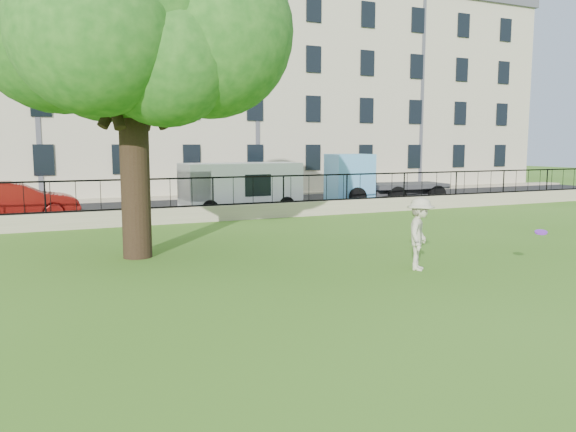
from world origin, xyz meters
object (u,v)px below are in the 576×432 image
frisbee (541,232)px  tree (124,8)px  white_van (241,188)px  blue_truck (385,178)px  man (420,234)px  red_sedan (14,202)px

frisbee → tree: bearing=143.3°
white_van → blue_truck: bearing=5.3°
frisbee → blue_truck: bearing=68.0°
man → blue_truck: blue_truck is taller
tree → red_sedan: bearing=108.6°
frisbee → red_sedan: 18.61m
blue_truck → man: bearing=-114.1°
white_van → blue_truck: size_ratio=0.87×
man → white_van: bearing=44.0°
white_van → man: bearing=-91.9°
red_sedan → blue_truck: 17.31m
man → red_sedan: 16.08m
frisbee → red_sedan: red_sedan is taller
tree → man: (5.96, -4.36, -5.49)m
frisbee → white_van: white_van is taller
red_sedan → blue_truck: size_ratio=0.78×
tree → man: tree is taller
red_sedan → man: bearing=-148.9°
red_sedan → white_van: (9.06, -0.55, 0.31)m
tree → white_van: bearing=54.4°
white_van → blue_truck: 8.30m
blue_truck → red_sedan: bearing=-171.5°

